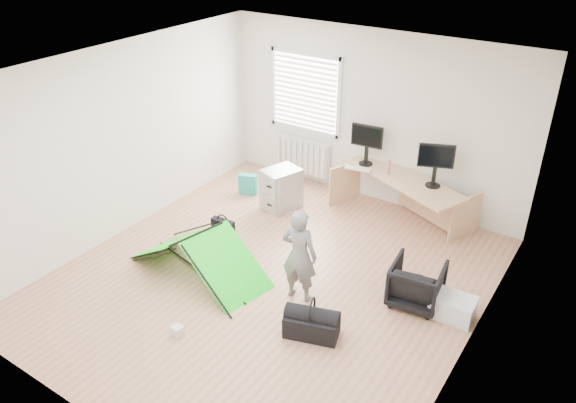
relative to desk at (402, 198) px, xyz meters
The scene contains 18 objects.
ground 2.52m from the desk, 107.51° to the right, with size 5.50×5.50×0.00m, color #AE795D.
back_wall 1.31m from the desk, 154.05° to the left, with size 5.00×0.02×2.70m, color silver.
window 2.32m from the desk, behind, with size 1.20×0.06×1.20m, color silver.
radiator 1.98m from the desk, behind, with size 1.00×0.12×0.60m, color silver.
desk is the anchor object (origin of this frame).
filing_cabinet 1.86m from the desk, 156.44° to the right, with size 0.42×0.56×0.65m, color #A6A8AC.
monitor_left 0.91m from the desk, behind, with size 0.50×0.11×0.48m, color black.
monitor_right 0.73m from the desk, ahead, with size 0.50×0.11×0.48m, color black.
keyboard 0.80m from the desk, behind, with size 0.40×0.14×0.02m, color beige.
thermos 0.52m from the desk, behind, with size 0.06×0.06×0.22m, color #D37976.
office_chair 2.06m from the desk, 61.53° to the right, with size 0.59×0.61×0.56m, color black.
person 2.53m from the desk, 95.62° to the right, with size 0.45×0.29×1.23m, color slate.
kite 3.22m from the desk, 120.02° to the right, with size 1.89×0.83×0.59m, color #14DC1A, non-canonical shape.
storage_crate 2.34m from the desk, 51.49° to the right, with size 0.49×0.35×0.28m, color white.
tote_bag 2.52m from the desk, 164.42° to the right, with size 0.30×0.13×0.35m, color teal.
laptop_bag 2.73m from the desk, 134.73° to the right, with size 0.36×0.11×0.27m, color black.
white_box 3.98m from the desk, 104.83° to the right, with size 0.11×0.11×0.11m, color silver.
duffel_bag 3.02m from the desk, 85.38° to the right, with size 0.60×0.31×0.26m, color black.
Camera 1 is at (3.45, -4.80, 4.36)m, focal length 35.00 mm.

